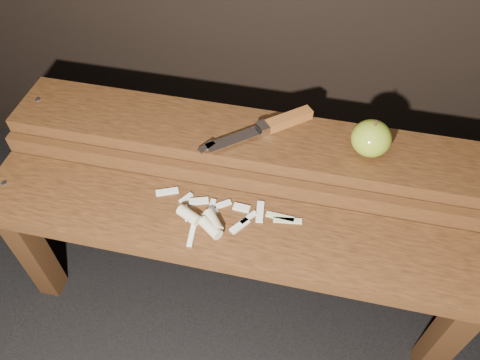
% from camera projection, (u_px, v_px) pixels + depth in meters
% --- Properties ---
extents(ground, '(60.00, 60.00, 0.00)m').
position_uv_depth(ground, '(236.00, 292.00, 1.40)').
color(ground, black).
extents(bench_front_tier, '(1.20, 0.20, 0.42)m').
position_uv_depth(bench_front_tier, '(229.00, 245.00, 1.09)').
color(bench_front_tier, '#351D0D').
rests_on(bench_front_tier, ground).
extents(bench_rear_tier, '(1.20, 0.21, 0.50)m').
position_uv_depth(bench_rear_tier, '(249.00, 158.00, 1.19)').
color(bench_rear_tier, '#351D0D').
rests_on(bench_rear_tier, ground).
extents(apple, '(0.09, 0.09, 0.09)m').
position_uv_depth(apple, '(371.00, 138.00, 1.06)').
color(apple, olive).
rests_on(apple, bench_rear_tier).
extents(knife, '(0.25, 0.21, 0.03)m').
position_uv_depth(knife, '(275.00, 124.00, 1.13)').
color(knife, brown).
rests_on(knife, bench_rear_tier).
extents(apple_scraps, '(0.35, 0.15, 0.03)m').
position_uv_depth(apple_scraps, '(211.00, 218.00, 1.05)').
color(apple_scraps, beige).
rests_on(apple_scraps, bench_front_tier).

